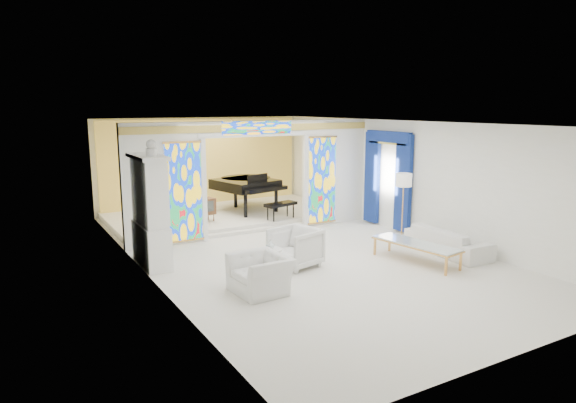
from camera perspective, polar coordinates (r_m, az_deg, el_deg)
floor at (r=12.23m, az=0.72°, el=-5.46°), size 12.00×12.00×0.00m
ceiling at (r=11.76m, az=0.75°, el=8.72°), size 7.00×12.00×0.02m
wall_back at (r=17.29m, az=-9.51°, el=4.22°), size 7.00×0.02×3.00m
wall_front at (r=7.52m, az=24.90°, el=-4.99°), size 7.00×0.02×3.00m
wall_left at (r=10.58m, az=-15.79°, el=-0.08°), size 0.02×12.00×3.00m
wall_right at (r=14.00m, az=13.16°, el=2.59°), size 0.02×12.00×3.00m
partition_wall at (r=13.61m, az=-3.56°, el=3.28°), size 7.00×0.22×3.00m
stained_glass_left at (r=12.80m, az=-11.49°, el=1.02°), size 0.90×0.04×2.40m
stained_glass_right at (r=14.58m, az=3.80°, el=2.37°), size 0.90×0.04×2.40m
stained_glass_transom at (r=13.42m, az=-3.42°, el=8.18°), size 2.00×0.04×0.34m
alcove_platform at (r=15.77m, az=-6.91°, el=-1.52°), size 6.80×3.80×0.18m
gold_curtain_back at (r=17.17m, az=-9.36°, el=4.18°), size 6.70×0.10×2.90m
chandelier at (r=15.43m, az=-6.28°, el=7.46°), size 0.48×0.48×0.30m
blue_drapes at (r=14.44m, az=10.99°, el=3.23°), size 0.14×1.85×2.65m
china_cabinet at (r=11.28m, az=-15.07°, el=-1.11°), size 0.56×1.46×2.72m
armchair_left at (r=9.53m, az=-3.10°, el=-8.04°), size 0.98×1.11×0.69m
armchair_right at (r=10.94m, az=0.81°, el=-5.13°), size 1.12×1.10×0.84m
sofa at (r=12.47m, az=17.32°, el=-4.19°), size 0.88×2.12×0.61m
side_table at (r=10.30m, az=-1.98°, el=-6.36°), size 0.60×0.60×0.58m
vase at (r=10.22m, az=-1.99°, el=-4.77°), size 0.23×0.23×0.19m
coffee_table at (r=11.56m, az=14.04°, el=-4.63°), size 0.94×2.09×0.45m
floor_lamp at (r=13.38m, az=12.72°, el=2.01°), size 0.44×0.44×1.69m
grand_piano at (r=15.97m, az=-4.58°, el=1.95°), size 2.12×3.25×1.20m
tv_console at (r=14.51m, az=-9.30°, el=-0.57°), size 0.63×0.50×0.66m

